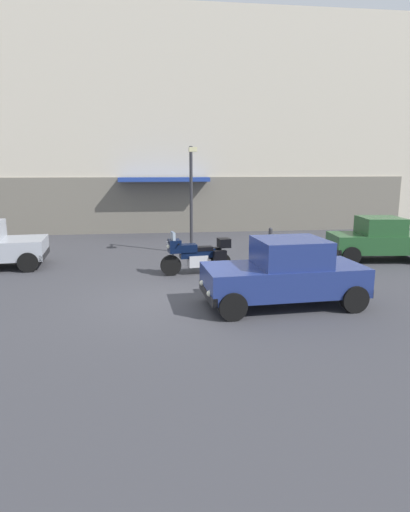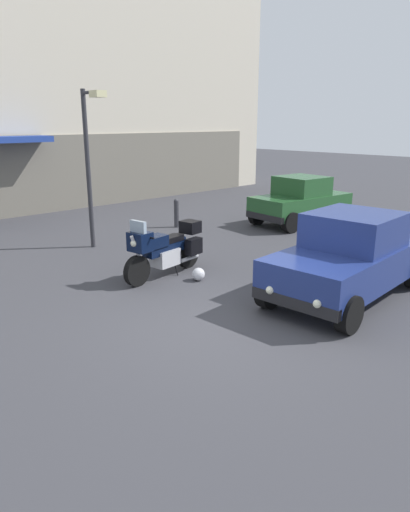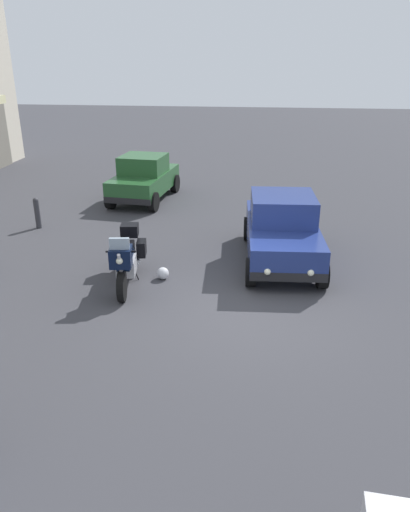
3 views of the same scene
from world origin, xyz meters
name	(u,v)px [view 1 (image 1 of 3)]	position (x,y,z in m)	size (l,w,h in m)	color
ground_plane	(174,301)	(0.00, 0.00, 0.00)	(80.00, 80.00, 0.00)	#38383D
building_facade_rear	(158,125)	(0.00, 12.72, 5.40)	(28.51, 3.40, 10.89)	beige
motorcycle	(198,254)	(0.90, 2.72, 0.62)	(2.26, 0.90, 1.36)	black
helmet	(210,275)	(1.20, 1.97, 0.14)	(0.28, 0.28, 0.28)	silver
car_hatchback_near	(285,273)	(2.63, -0.72, 0.81)	(3.95, 1.99, 1.64)	navy
car_compact_side	(379,239)	(7.58, 3.90, 0.77)	(3.59, 2.02, 1.56)	#235128
streetlamp_curbside	(192,188)	(1.03, 5.83, 2.52)	(0.28, 0.94, 4.06)	#2D2D33
bollard_curbside	(270,238)	(4.26, 6.31, 0.49)	(0.16, 0.16, 0.92)	#333338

